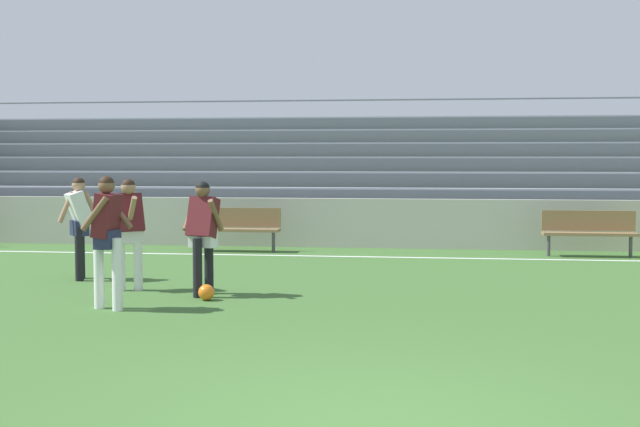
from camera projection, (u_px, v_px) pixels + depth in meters
ground_plane at (372, 422)px, 6.20m from camera, size 160.00×160.00×0.00m
field_line_sideline at (408, 257)px, 16.38m from camera, size 44.00×0.12×0.01m
sideline_wall at (410, 224)px, 18.02m from camera, size 48.00×0.16×1.06m
bleacher_stand at (436, 170)px, 21.69m from camera, size 27.63×5.75×3.67m
bench_far_left at (589, 229)px, 16.55m from camera, size 1.80×0.40×0.90m
bench_near_bin at (237, 225)px, 17.46m from camera, size 1.80×0.40×0.90m
player_dark_trailing_run at (107, 230)px, 10.71m from camera, size 0.56×0.48×1.71m
player_dark_wide_right at (203, 228)px, 11.81m from camera, size 0.57×0.51×1.61m
player_dark_overlapping at (129, 224)px, 12.27m from camera, size 0.53×0.67×1.64m
player_white_wide_left at (79, 219)px, 13.36m from camera, size 0.61×0.54×1.63m
soccer_ball at (206, 292)px, 11.46m from camera, size 0.22×0.22×0.22m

